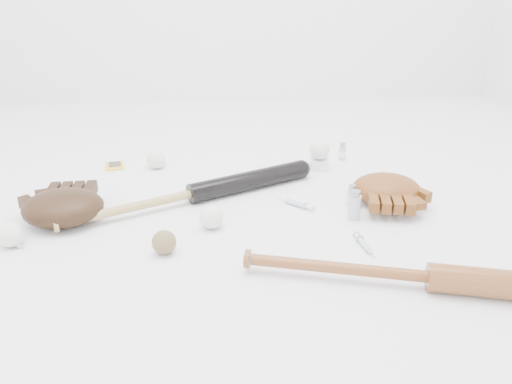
{
  "coord_description": "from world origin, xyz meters",
  "views": [
    {
      "loc": [
        -0.13,
        -1.4,
        0.69
      ],
      "look_at": [
        -0.01,
        0.02,
        0.06
      ],
      "focal_mm": 35.0,
      "sensor_mm": 36.0,
      "label": 1
    }
  ],
  "objects": [
    {
      "name": "bat_dark",
      "position": [
        -0.21,
        0.09,
        0.03
      ],
      "size": [
        0.85,
        0.46,
        0.07
      ],
      "primitive_type": null,
      "rotation": [
        0.0,
        0.0,
        0.45
      ],
      "color": "black",
      "rests_on": "ground"
    },
    {
      "name": "bat_wood",
      "position": [
        0.37,
        -0.45,
        0.03
      ],
      "size": [
        0.93,
        0.32,
        0.07
      ],
      "primitive_type": null,
      "rotation": [
        0.0,
        0.0,
        -0.27
      ],
      "color": "brown",
      "rests_on": "ground"
    },
    {
      "name": "glove_dark",
      "position": [
        -0.59,
        -0.02,
        0.05
      ],
      "size": [
        0.29,
        0.29,
        0.1
      ],
      "primitive_type": null,
      "rotation": [
        0.0,
        0.0,
        0.04
      ],
      "color": "black",
      "rests_on": "ground"
    },
    {
      "name": "glove_tan",
      "position": [
        0.42,
        0.04,
        0.05
      ],
      "size": [
        0.31,
        0.31,
        0.1
      ],
      "primitive_type": null,
      "rotation": [
        0.0,
        0.0,
        2.95
      ],
      "color": "brown",
      "rests_on": "ground"
    },
    {
      "name": "trading_card",
      "position": [
        -0.53,
        0.45,
        0.0
      ],
      "size": [
        0.09,
        0.11,
        0.01
      ],
      "primitive_type": "cube",
      "rotation": [
        0.0,
        0.0,
        0.21
      ],
      "color": "gold",
      "rests_on": "ground"
    },
    {
      "name": "pedestal",
      "position": [
        0.26,
        0.36,
        0.02
      ],
      "size": [
        0.08,
        0.08,
        0.04
      ],
      "primitive_type": "cube",
      "rotation": [
        0.0,
        0.0,
        -0.15
      ],
      "color": "white",
      "rests_on": "ground"
    },
    {
      "name": "baseball_on_pedestal",
      "position": [
        0.26,
        0.36,
        0.08
      ],
      "size": [
        0.08,
        0.08,
        0.08
      ],
      "primitive_type": "sphere",
      "color": "white",
      "rests_on": "pedestal"
    },
    {
      "name": "baseball_left",
      "position": [
        -0.7,
        -0.15,
        0.03
      ],
      "size": [
        0.07,
        0.07,
        0.07
      ],
      "primitive_type": "sphere",
      "color": "white",
      "rests_on": "ground"
    },
    {
      "name": "baseball_upper",
      "position": [
        -0.36,
        0.42,
        0.04
      ],
      "size": [
        0.07,
        0.07,
        0.07
      ],
      "primitive_type": "sphere",
      "color": "white",
      "rests_on": "ground"
    },
    {
      "name": "baseball_mid",
      "position": [
        -0.15,
        -0.09,
        0.04
      ],
      "size": [
        0.07,
        0.07,
        0.07
      ],
      "primitive_type": "sphere",
      "color": "white",
      "rests_on": "ground"
    },
    {
      "name": "baseball_aged",
      "position": [
        -0.28,
        -0.23,
        0.03
      ],
      "size": [
        0.07,
        0.07,
        0.07
      ],
      "primitive_type": "sphere",
      "color": "brown",
      "rests_on": "ground"
    },
    {
      "name": "syringe_0",
      "position": [
        -0.7,
        -0.14,
        0.01
      ],
      "size": [
        0.11,
        0.11,
        0.02
      ],
      "primitive_type": null,
      "rotation": [
        0.0,
        0.0,
        -0.81
      ],
      "color": "#ADBCC6",
      "rests_on": "ground"
    },
    {
      "name": "syringe_1",
      "position": [
        0.12,
        0.04,
        0.01
      ],
      "size": [
        0.13,
        0.13,
        0.02
      ],
      "primitive_type": null,
      "rotation": [
        0.0,
        0.0,
        2.4
      ],
      "color": "#ADBCC6",
      "rests_on": "ground"
    },
    {
      "name": "syringe_2",
      "position": [
        0.0,
        0.22,
        0.01
      ],
      "size": [
        0.13,
        0.11,
        0.02
      ],
      "primitive_type": null,
      "rotation": [
        0.0,
        0.0,
        0.69
      ],
      "color": "#ADBCC6",
      "rests_on": "ground"
    },
    {
      "name": "syringe_3",
      "position": [
        0.27,
        -0.24,
        0.01
      ],
      "size": [
        0.04,
        0.15,
        0.02
      ],
      "primitive_type": null,
      "rotation": [
        0.0,
        0.0,
        -1.45
      ],
      "color": "#ADBCC6",
      "rests_on": "ground"
    },
    {
      "name": "vial_0",
      "position": [
        0.37,
        0.45,
        0.04
      ],
      "size": [
        0.03,
        0.03,
        0.07
      ],
      "primitive_type": "cylinder",
      "color": "#ACB5BD",
      "rests_on": "ground"
    },
    {
      "name": "vial_1",
      "position": [
        0.28,
        0.45,
        0.03
      ],
      "size": [
        0.03,
        0.03,
        0.07
      ],
      "primitive_type": "cylinder",
      "color": "#ACB5BD",
      "rests_on": "ground"
    },
    {
      "name": "vial_2",
      "position": [
        0.3,
        0.02,
        0.04
      ],
      "size": [
        0.03,
        0.03,
        0.07
      ],
      "primitive_type": "cylinder",
      "color": "#ACB5BD",
      "rests_on": "ground"
    },
    {
      "name": "vial_3",
      "position": [
        0.28,
        -0.07,
        0.05
      ],
      "size": [
        0.04,
        0.04,
        0.09
      ],
      "primitive_type": "cylinder",
      "color": "#ACB5BD",
      "rests_on": "ground"
    }
  ]
}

